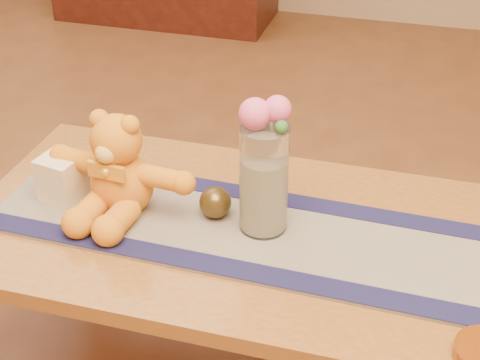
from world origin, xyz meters
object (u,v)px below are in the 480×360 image
(teddy_bear, at_px, (120,164))
(glass_vase, at_px, (264,179))
(bronze_ball, at_px, (215,202))
(pillar_candle, at_px, (62,178))

(teddy_bear, height_order, glass_vase, glass_vase)
(teddy_bear, relative_size, glass_vase, 1.36)
(teddy_bear, relative_size, bronze_ball, 4.64)
(bronze_ball, bearing_deg, glass_vase, -5.24)
(teddy_bear, bearing_deg, glass_vase, 7.68)
(pillar_candle, distance_m, glass_vase, 0.51)
(pillar_candle, bearing_deg, bronze_ball, 3.80)
(pillar_candle, distance_m, bronze_ball, 0.38)
(teddy_bear, distance_m, pillar_candle, 0.17)
(bronze_ball, bearing_deg, pillar_candle, -176.20)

